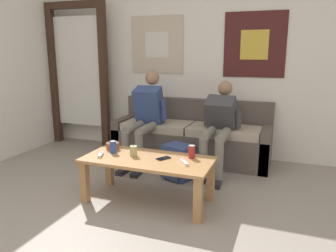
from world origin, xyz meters
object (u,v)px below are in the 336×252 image
at_px(couch, 192,139).
at_px(ceramic_bowl, 113,145).
at_px(person_seated_adult, 145,114).
at_px(person_seated_teen, 219,124).
at_px(pillar_candle, 133,151).
at_px(drink_can_blue, 113,147).
at_px(backpack, 178,163).
at_px(cell_phone, 164,158).
at_px(game_controller_near_right, 100,155).
at_px(game_controller_near_left, 184,162).
at_px(drink_can_red, 192,152).
at_px(coffee_table, 148,166).

relative_size(couch, ceramic_bowl, 14.75).
distance_m(person_seated_adult, person_seated_teen, 0.96).
height_order(pillar_candle, drink_can_blue, drink_can_blue).
relative_size(couch, pillar_candle, 18.29).
bearing_deg(person_seated_teen, drink_can_blue, -129.61).
xyz_separation_m(person_seated_teen, backpack, (-0.38, -0.42, -0.40)).
distance_m(couch, person_seated_teen, 0.63).
height_order(person_seated_adult, ceramic_bowl, person_seated_adult).
height_order(ceramic_bowl, cell_phone, ceramic_bowl).
bearing_deg(drink_can_blue, person_seated_adult, 95.70).
bearing_deg(pillar_candle, backpack, 69.09).
bearing_deg(game_controller_near_right, game_controller_near_left, 4.74).
height_order(ceramic_bowl, game_controller_near_right, ceramic_bowl).
xyz_separation_m(person_seated_teen, drink_can_blue, (-0.86, -1.04, -0.09)).
bearing_deg(couch, person_seated_adult, -146.06).
relative_size(backpack, drink_can_red, 3.20).
bearing_deg(backpack, drink_can_red, -58.40).
relative_size(backpack, game_controller_near_left, 2.97).
xyz_separation_m(person_seated_teen, ceramic_bowl, (-0.93, -0.93, -0.11)).
relative_size(couch, person_seated_adult, 1.75).
xyz_separation_m(person_seated_teen, game_controller_near_right, (-0.93, -1.17, -0.14)).
relative_size(person_seated_adult, game_controller_near_right, 8.10).
bearing_deg(ceramic_bowl, game_controller_near_right, -89.66).
xyz_separation_m(coffee_table, cell_phone, (0.15, 0.04, 0.08)).
bearing_deg(ceramic_bowl, drink_can_red, 0.99).
height_order(backpack, game_controller_near_right, game_controller_near_right).
relative_size(coffee_table, backpack, 3.14).
bearing_deg(person_seated_teen, pillar_candle, -120.54).
xyz_separation_m(ceramic_bowl, game_controller_near_left, (0.84, -0.17, -0.03)).
relative_size(ceramic_bowl, drink_can_red, 1.14).
bearing_deg(game_controller_near_left, pillar_candle, 175.36).
height_order(couch, drink_can_blue, couch).
xyz_separation_m(ceramic_bowl, game_controller_near_right, (0.00, -0.24, -0.03)).
xyz_separation_m(couch, game_controller_near_right, (-0.49, -1.50, 0.17)).
height_order(drink_can_red, game_controller_near_right, drink_can_red).
distance_m(person_seated_adult, ceramic_bowl, 0.92).
bearing_deg(cell_phone, backpack, 95.77).
distance_m(pillar_candle, game_controller_near_right, 0.33).
relative_size(person_seated_teen, ceramic_bowl, 7.63).
height_order(coffee_table, drink_can_blue, drink_can_blue).
xyz_separation_m(coffee_table, game_controller_near_right, (-0.46, -0.10, 0.09)).
height_order(drink_can_blue, drink_can_red, same).
height_order(pillar_candle, cell_phone, pillar_candle).
distance_m(couch, game_controller_near_left, 1.48).
distance_m(drink_can_red, game_controller_near_left, 0.19).
relative_size(drink_can_blue, game_controller_near_left, 0.93).
height_order(person_seated_teen, drink_can_blue, person_seated_teen).
xyz_separation_m(person_seated_adult, person_seated_teen, (0.96, 0.02, -0.05)).
height_order(coffee_table, backpack, coffee_table).
xyz_separation_m(backpack, game_controller_near_right, (-0.55, -0.75, 0.26)).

